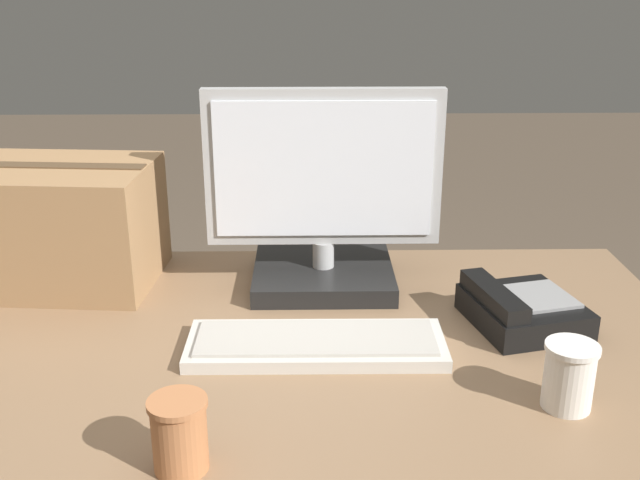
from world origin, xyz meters
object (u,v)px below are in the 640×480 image
Objects in this scene: monitor at (323,209)px; keyboard at (316,344)px; paper_cup_right at (569,376)px; desk_phone at (521,309)px; cardboard_box at (56,224)px; paper_cup_left at (179,434)px.

keyboard is (-0.02, -0.29, -0.15)m from monitor.
keyboard is at bearing 154.68° from paper_cup_right.
desk_phone is 0.94m from cardboard_box.
keyboard is at bearing -30.78° from cardboard_box.
paper_cup_right is (0.37, -0.18, 0.04)m from keyboard.
monitor reaches higher than paper_cup_right.
monitor is 0.32m from keyboard.
desk_phone is at bearing 14.38° from keyboard.
monitor reaches higher than desk_phone.
paper_cup_right is (-0.00, -0.27, 0.02)m from desk_phone.
monitor reaches higher than keyboard.
paper_cup_right is (0.36, -0.46, -0.11)m from monitor.
paper_cup_right is 1.03m from cardboard_box.
cardboard_box is (-0.90, 0.49, 0.07)m from paper_cup_right.
paper_cup_left is at bearing -61.05° from cardboard_box.
paper_cup_left is (-0.20, -0.60, -0.11)m from monitor.
keyboard is at bearing -179.80° from desk_phone.
keyboard is at bearing 59.84° from paper_cup_left.
monitor reaches higher than paper_cup_left.
paper_cup_left reaches higher than keyboard.
paper_cup_right reaches higher than keyboard.
desk_phone is at bearing -13.73° from cardboard_box.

